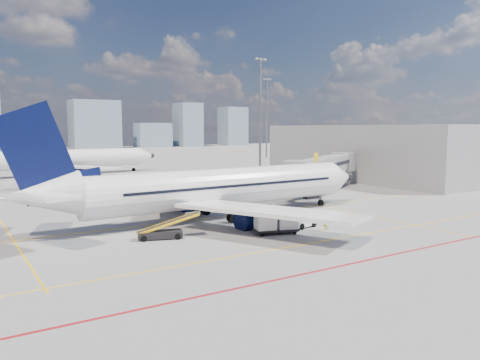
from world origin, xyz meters
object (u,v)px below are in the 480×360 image
object	(u,v)px
baggage_tug	(302,219)
main_aircraft	(212,189)
second_aircraft	(65,159)
ramp_worker	(325,220)
belt_loader	(162,232)
cargo_dolly	(276,221)

from	to	relation	value
baggage_tug	main_aircraft	bearing A→B (deg)	113.97
second_aircraft	ramp_worker	size ratio (longest dim) A/B	20.65
baggage_tug	belt_loader	bearing A→B (deg)	158.60
belt_loader	ramp_worker	bearing A→B (deg)	-2.02
baggage_tug	belt_loader	world-z (taller)	belt_loader
second_aircraft	ramp_worker	bearing A→B (deg)	-86.70
belt_loader	ramp_worker	world-z (taller)	belt_loader
belt_loader	baggage_tug	bearing A→B (deg)	4.77
main_aircraft	ramp_worker	size ratio (longest dim) A/B	21.70
belt_loader	ramp_worker	distance (m)	15.04
second_aircraft	belt_loader	size ratio (longest dim) A/B	7.24
main_aircraft	cargo_dolly	distance (m)	9.18
cargo_dolly	ramp_worker	distance (m)	4.92
second_aircraft	cargo_dolly	distance (m)	65.44
main_aircraft	ramp_worker	xyz separation A→B (m)	(6.35, -10.17, -2.27)
baggage_tug	ramp_worker	xyz separation A→B (m)	(1.10, -2.06, 0.14)
main_aircraft	belt_loader	world-z (taller)	main_aircraft
ramp_worker	main_aircraft	bearing A→B (deg)	28.99
second_aircraft	ramp_worker	world-z (taller)	second_aircraft
main_aircraft	baggage_tug	xyz separation A→B (m)	(5.25, -8.11, -2.42)
cargo_dolly	ramp_worker	world-z (taller)	cargo_dolly
baggage_tug	ramp_worker	size ratio (longest dim) A/B	1.37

